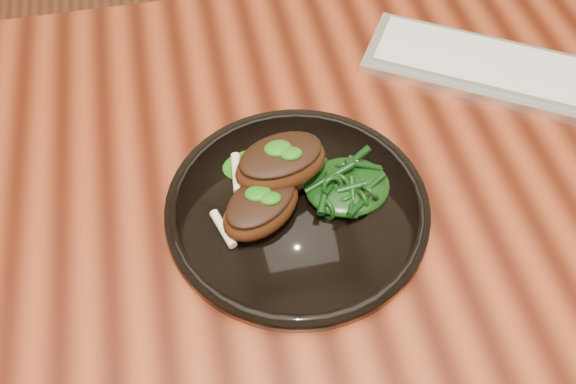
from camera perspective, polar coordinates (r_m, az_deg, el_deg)
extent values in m
cube|color=#381007|center=(0.84, 3.60, 1.06)|extent=(1.60, 0.80, 0.04)
cylinder|color=black|center=(0.77, 0.83, -1.47)|extent=(0.32, 0.32, 0.02)
torus|color=black|center=(0.77, 0.83, -1.37)|extent=(0.31, 0.31, 0.02)
cylinder|color=black|center=(0.77, 0.84, -1.22)|extent=(0.21, 0.21, 0.00)
ellipsoid|color=#3D1C0B|center=(0.74, -2.40, -1.39)|extent=(0.13, 0.12, 0.04)
ellipsoid|color=black|center=(0.72, -2.44, -0.62)|extent=(0.11, 0.11, 0.01)
cylinder|color=beige|center=(0.73, -5.78, -3.27)|extent=(0.03, 0.05, 0.01)
ellipsoid|color=#0D4B08|center=(0.72, -2.46, -0.33)|extent=(0.03, 0.02, 0.01)
ellipsoid|color=#3D1C0B|center=(0.75, -0.65, 2.47)|extent=(0.13, 0.10, 0.04)
ellipsoid|color=black|center=(0.74, -0.66, 3.34)|extent=(0.11, 0.09, 0.01)
cylinder|color=beige|center=(0.76, -4.58, 1.70)|extent=(0.02, 0.06, 0.01)
ellipsoid|color=#0D4B08|center=(0.73, -0.67, 3.67)|extent=(0.03, 0.02, 0.01)
ellipsoid|color=#0D4B08|center=(0.80, -2.96, 2.42)|extent=(0.08, 0.05, 0.01)
ellipsoid|color=black|center=(0.77, 5.29, 0.49)|extent=(0.10, 0.09, 0.02)
cube|color=silver|center=(0.99, 19.73, 9.71)|extent=(0.44, 0.34, 0.01)
cube|color=white|center=(0.98, 19.89, 10.16)|extent=(0.40, 0.30, 0.01)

